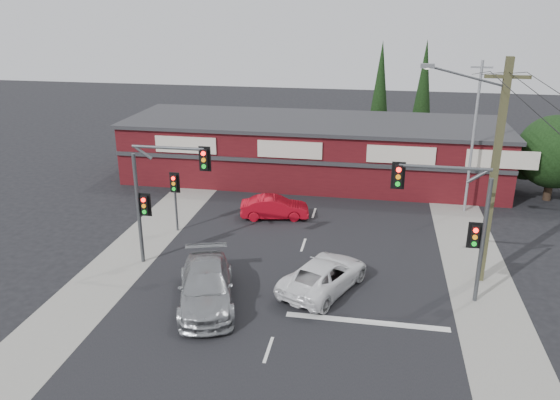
% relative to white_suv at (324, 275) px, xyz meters
% --- Properties ---
extents(ground, '(120.00, 120.00, 0.00)m').
position_rel_white_suv_xyz_m(ground, '(-1.53, -0.89, -0.70)').
color(ground, black).
rests_on(ground, ground).
extents(road_strip, '(14.00, 70.00, 0.01)m').
position_rel_white_suv_xyz_m(road_strip, '(-1.53, 4.11, -0.69)').
color(road_strip, black).
rests_on(road_strip, ground).
extents(verge_left, '(3.00, 70.00, 0.02)m').
position_rel_white_suv_xyz_m(verge_left, '(-10.03, 4.11, -0.69)').
color(verge_left, gray).
rests_on(verge_left, ground).
extents(verge_right, '(3.00, 70.00, 0.02)m').
position_rel_white_suv_xyz_m(verge_right, '(6.97, 4.11, -0.69)').
color(verge_right, gray).
rests_on(verge_right, ground).
extents(stop_line, '(6.50, 0.35, 0.01)m').
position_rel_white_suv_xyz_m(stop_line, '(1.97, -2.39, -0.68)').
color(stop_line, silver).
rests_on(stop_line, ground).
extents(white_suv, '(4.16, 5.51, 1.39)m').
position_rel_white_suv_xyz_m(white_suv, '(0.00, 0.00, 0.00)').
color(white_suv, white).
rests_on(white_suv, ground).
extents(silver_suv, '(3.78, 5.97, 1.61)m').
position_rel_white_suv_xyz_m(silver_suv, '(-4.76, -2.12, 0.11)').
color(silver_suv, '#9A9D9F').
rests_on(silver_suv, ground).
extents(red_sedan, '(4.16, 2.08, 1.31)m').
position_rel_white_suv_xyz_m(red_sedan, '(-3.74, 7.94, -0.04)').
color(red_sedan, '#B80B1A').
rests_on(red_sedan, ground).
extents(lane_dashes, '(0.12, 62.20, 0.01)m').
position_rel_white_suv_xyz_m(lane_dashes, '(-1.53, 11.42, -0.68)').
color(lane_dashes, silver).
rests_on(lane_dashes, ground).
extents(shop_building, '(27.30, 8.40, 4.22)m').
position_rel_white_suv_xyz_m(shop_building, '(-2.53, 16.10, 1.44)').
color(shop_building, '#440D12').
rests_on(shop_building, ground).
extents(tree_cluster, '(5.90, 5.10, 5.50)m').
position_rel_white_suv_xyz_m(tree_cluster, '(13.16, 14.56, 2.20)').
color(tree_cluster, '#2D2116').
rests_on(tree_cluster, ground).
extents(conifer_near, '(1.80, 1.80, 9.25)m').
position_rel_white_suv_xyz_m(conifer_near, '(1.97, 23.11, 4.78)').
color(conifer_near, '#2D2116').
rests_on(conifer_near, ground).
extents(conifer_far, '(1.80, 1.80, 9.25)m').
position_rel_white_suv_xyz_m(conifer_far, '(5.47, 25.11, 4.78)').
color(conifer_far, '#2D2116').
rests_on(conifer_far, ground).
extents(traffic_mast_left, '(3.77, 0.27, 5.97)m').
position_rel_white_suv_xyz_m(traffic_mast_left, '(-7.96, 1.12, 3.23)').
color(traffic_mast_left, '#47494C').
rests_on(traffic_mast_left, ground).
extents(traffic_mast_right, '(3.96, 0.27, 5.97)m').
position_rel_white_suv_xyz_m(traffic_mast_right, '(5.33, 0.12, 3.25)').
color(traffic_mast_right, '#47494C').
rests_on(traffic_mast_right, ground).
extents(pedestal_signal, '(0.55, 0.27, 3.38)m').
position_rel_white_suv_xyz_m(pedestal_signal, '(-8.73, 5.12, 1.71)').
color(pedestal_signal, '#47494C').
rests_on(pedestal_signal, ground).
extents(utility_pole, '(4.38, 0.59, 10.00)m').
position_rel_white_suv_xyz_m(utility_pole, '(6.83, 2.10, 4.70)').
color(utility_pole, '#4C4A2B').
rests_on(utility_pole, ground).
extents(steel_pole, '(1.20, 0.16, 9.00)m').
position_rel_white_suv_xyz_m(steel_pole, '(7.47, 11.11, 4.01)').
color(steel_pole, gray).
rests_on(steel_pole, ground).
extents(power_lines, '(2.01, 29.00, 1.22)m').
position_rel_white_suv_xyz_m(power_lines, '(6.94, -3.35, 8.35)').
color(power_lines, black).
rests_on(power_lines, ground).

